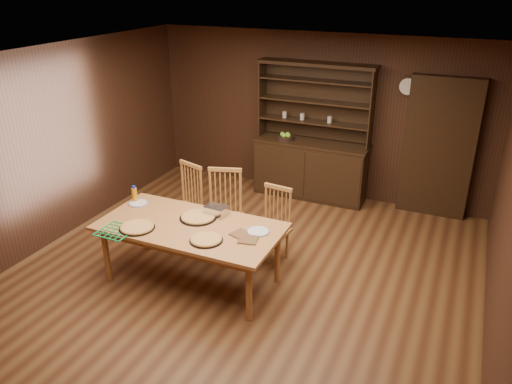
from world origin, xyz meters
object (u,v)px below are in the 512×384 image
at_px(dining_table, 190,230).
at_px(chair_left, 187,200).
at_px(chair_center, 225,208).
at_px(china_hutch, 311,162).
at_px(juice_bottle, 135,194).
at_px(chair_right, 274,222).

relative_size(dining_table, chair_left, 1.95).
bearing_deg(dining_table, chair_center, 88.95).
relative_size(china_hutch, chair_center, 1.93).
bearing_deg(juice_bottle, chair_left, 58.05).
xyz_separation_m(dining_table, juice_bottle, (-0.97, 0.28, 0.17)).
height_order(dining_table, chair_left, chair_left).
bearing_deg(juice_bottle, chair_right, 19.79).
bearing_deg(chair_left, dining_table, -38.02).
bearing_deg(chair_center, chair_right, -14.13).
bearing_deg(chair_center, china_hutch, 59.38).
relative_size(china_hutch, chair_left, 2.00).
height_order(chair_center, chair_right, chair_center).
relative_size(chair_center, chair_right, 1.14).
height_order(china_hutch, chair_center, china_hutch).
relative_size(chair_left, chair_right, 1.10).
height_order(dining_table, juice_bottle, juice_bottle).
xyz_separation_m(chair_left, chair_center, (0.61, -0.06, 0.02)).
distance_m(dining_table, juice_bottle, 1.02).
height_order(china_hutch, juice_bottle, china_hutch).
distance_m(chair_center, chair_right, 0.69).
distance_m(chair_left, chair_right, 1.29).
distance_m(china_hutch, dining_table, 3.00).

